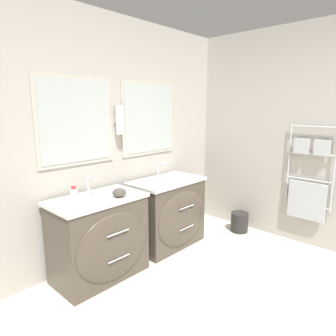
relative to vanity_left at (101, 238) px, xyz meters
The scene contains 9 objects.
wall_back 0.98m from the vanity_left, 68.20° to the left, with size 5.60×0.17×2.60m.
wall_right 2.51m from the vanity_left, 22.91° to the right, with size 0.13×4.39×2.60m.
vanity_left is the anchor object (origin of this frame).
vanity_right 0.97m from the vanity_left, ahead, with size 0.89×0.58×0.81m.
faucet_left 0.52m from the vanity_left, 90.00° to the left, with size 0.17×0.12×0.19m.
faucet_right 1.09m from the vanity_left, ahead, with size 0.17×0.12×0.19m.
toiletry_bottle 0.56m from the vanity_left, 169.46° to the right, with size 0.06×0.06×0.18m.
amenity_bowl 0.48m from the vanity_left, 32.80° to the right, with size 0.14×0.14×0.08m.
waste_bin 1.98m from the vanity_left, 12.45° to the right, with size 0.23×0.23×0.26m.
Camera 1 is at (-1.66, -0.38, 1.64)m, focal length 32.00 mm.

